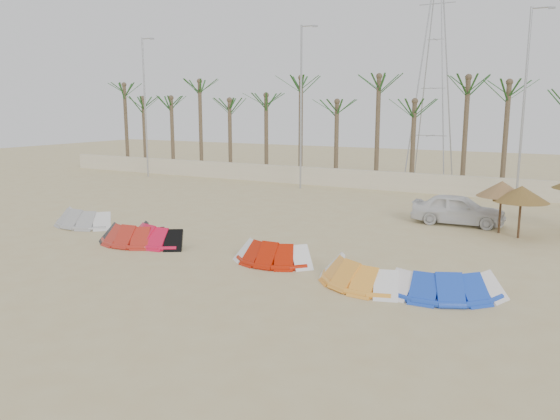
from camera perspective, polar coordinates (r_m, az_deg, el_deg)
The scene contains 16 objects.
ground at distance 18.58m, azimuth -8.96°, elevation -6.96°, with size 120.00×120.00×0.00m, color #CCBD8B.
boundary_wall at distance 37.91m, azimuth 11.67°, elevation 2.96°, with size 60.00×0.30×1.30m, color beige.
palm_line at distance 38.86m, azimuth 13.62°, elevation 11.63°, with size 52.00×4.00×7.70m.
lamp_a at distance 45.90m, azimuth -13.88°, elevation 10.58°, with size 1.25×0.14×11.00m.
lamp_b at distance 37.93m, azimuth 2.25°, elevation 10.93°, with size 1.25×0.14×11.00m.
lamp_c at distance 34.10m, azimuth 24.19°, elevation 10.05°, with size 1.25×0.14×11.00m.
pylon at distance 43.49m, azimuth 15.23°, elevation 2.90°, with size 3.00×3.00×14.00m, color #A5A8AD, non-canonical shape.
kite_grey at distance 27.83m, azimuth -19.54°, elevation -0.66°, with size 3.48×1.59×0.90m.
kite_red_left at distance 23.50m, azimuth -14.71°, elevation -2.39°, with size 3.30×1.79×0.90m.
kite_red_mid at distance 23.31m, azimuth -12.53°, elevation -2.40°, with size 3.45×2.12×0.90m.
kite_red_right at distance 19.96m, azimuth -0.43°, elevation -4.34°, with size 3.06×1.64×0.90m.
kite_orange at distance 17.78m, azimuth 8.35°, elevation -6.34°, with size 3.70×2.68×0.90m.
kite_blue at distance 17.31m, azimuth 17.18°, elevation -7.18°, with size 3.82×2.65×0.90m.
parasol_left at distance 25.56m, azimuth 23.92°, elevation 1.54°, with size 2.32×2.32×2.29m.
parasol_mid at distance 26.25m, azimuth 22.16°, elevation 2.06°, with size 2.18×2.18×2.37m.
car at distance 27.73m, azimuth 18.12°, elevation 0.07°, with size 1.75×4.35×1.48m, color white.
Camera 1 is at (10.89, -13.98, 5.58)m, focal length 35.00 mm.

